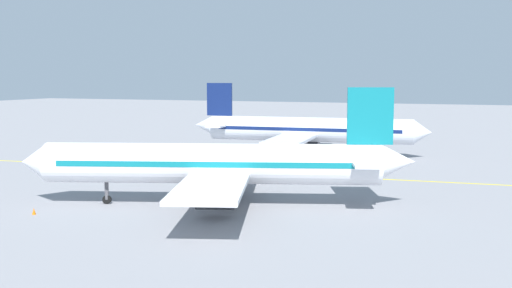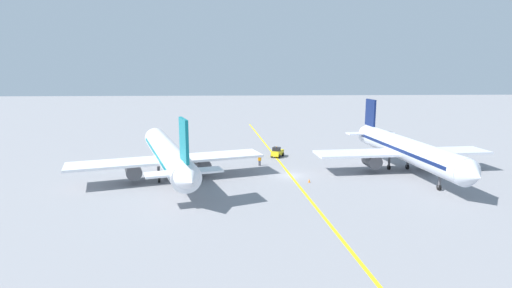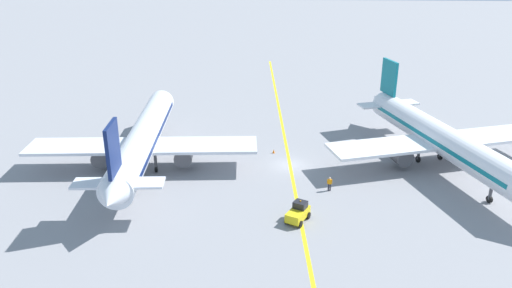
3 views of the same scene
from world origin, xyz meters
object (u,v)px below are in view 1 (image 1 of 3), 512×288
Objects in this scene: airplane_adjacent_stand at (216,164)px; traffic_cone_by_wingtip at (311,171)px; airplane_at_gate at (306,130)px; baggage_tug_white at (171,161)px; ground_crew_worker at (207,168)px; traffic_cone_near_nose at (34,211)px.

airplane_adjacent_stand reaches higher than traffic_cone_by_wingtip.
airplane_at_gate is at bearing -176.40° from airplane_adjacent_stand.
airplane_at_gate is at bearing 147.19° from baggage_tug_white.
ground_crew_worker is (22.57, -5.35, -2.80)m from airplane_at_gate.
traffic_cone_near_nose is at bearing 3.57° from baggage_tug_white.
traffic_cone_by_wingtip is at bearing 171.78° from airplane_adjacent_stand.
airplane_adjacent_stand reaches higher than ground_crew_worker.
traffic_cone_near_nose is 33.40m from traffic_cone_by_wingtip.
ground_crew_worker is at bearing 61.24° from baggage_tug_white.
airplane_adjacent_stand is 16.26m from ground_crew_worker.
traffic_cone_near_nose is at bearing -12.61° from ground_crew_worker.
airplane_at_gate is 17.23m from traffic_cone_by_wingtip.
baggage_tug_white is at bearing -118.76° from ground_crew_worker.
airplane_at_gate is 64.63× the size of traffic_cone_by_wingtip.
airplane_at_gate is 46.80m from traffic_cone_near_nose.
baggage_tug_white reaches higher than traffic_cone_by_wingtip.
traffic_cone_near_nose and traffic_cone_by_wingtip have the same top height.
baggage_tug_white is 26.71m from traffic_cone_near_nose.
ground_crew_worker is at bearing -13.35° from airplane_at_gate.
airplane_adjacent_stand is 63.13× the size of traffic_cone_near_nose.
ground_crew_worker is at bearing 167.39° from traffic_cone_near_nose.
airplane_adjacent_stand is at bearing 124.68° from traffic_cone_near_nose.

